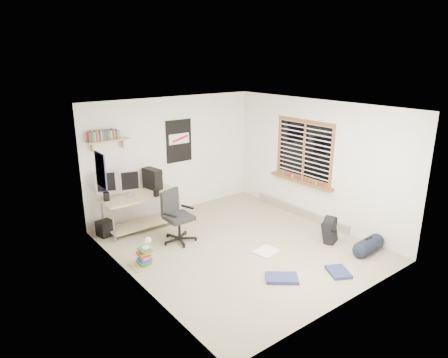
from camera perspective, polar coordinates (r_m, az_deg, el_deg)
floor at (r=7.36m, az=2.16°, el=-9.52°), size 4.00×4.50×0.01m
ceiling at (r=6.62m, az=2.40°, el=10.27°), size 4.00×4.50×0.01m
back_wall at (r=8.68m, az=-7.31°, el=3.37°), size 4.00×0.01×2.50m
left_wall at (r=5.88m, az=-12.96°, el=-3.70°), size 0.01×4.50×2.50m
right_wall at (r=8.27m, az=13.02°, el=2.38°), size 0.01×4.50×2.50m
desk at (r=8.07m, az=-11.67°, el=-4.52°), size 1.57×0.82×0.69m
monitor_left at (r=7.88m, az=-16.54°, el=-1.37°), size 0.38×0.19×0.41m
monitor_right at (r=7.86m, az=-13.35°, el=-1.20°), size 0.37×0.18×0.40m
pc_tower at (r=8.23m, az=-10.19°, el=-0.02°), size 0.27×0.45×0.44m
keyboard at (r=7.85m, az=-12.48°, el=-2.62°), size 0.40×0.20×0.02m
speaker_left at (r=7.77m, az=-16.45°, el=-2.49°), size 0.10×0.10×0.19m
speaker_right at (r=7.79m, az=-9.64°, el=-2.02°), size 0.10×0.10×0.17m
office_chair at (r=7.37m, az=-6.46°, el=-5.34°), size 0.81×0.81×0.98m
wall_shelf at (r=7.85m, az=-16.21°, el=5.32°), size 0.80×0.22×0.24m
poster_back_wall at (r=8.66m, az=-6.45°, el=5.41°), size 0.62×0.03×0.92m
poster_left_wall at (r=6.87m, az=-17.21°, el=1.20°), size 0.02×0.42×0.60m
window at (r=8.37m, az=11.30°, el=4.07°), size 0.10×1.50×1.26m
baseboard_heater at (r=8.77m, az=10.80°, el=-4.60°), size 0.08×2.50×0.18m
backpack at (r=7.66m, az=14.84°, el=-7.31°), size 0.36×0.33×0.40m
duffel_bag at (r=7.48m, az=19.95°, el=-8.91°), size 0.29×0.29×0.54m
tshirt at (r=7.14m, az=6.04°, el=-10.26°), size 0.45×0.40×0.04m
jeans_a at (r=6.38m, az=8.26°, el=-13.83°), size 0.58×0.55×0.05m
jeans_b at (r=6.74m, az=16.03°, el=-12.64°), size 0.46×0.50×0.05m
book_stack at (r=6.80m, az=-11.28°, el=-10.79°), size 0.51×0.46×0.29m
desk_lamp at (r=6.68m, az=-11.16°, el=-9.07°), size 0.14×0.21×0.20m
subwoofer at (r=8.02m, az=-16.60°, el=-6.79°), size 0.32×0.32×0.30m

